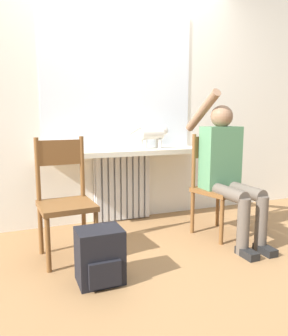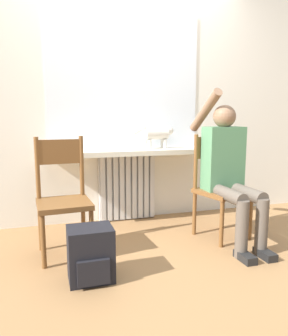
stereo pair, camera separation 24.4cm
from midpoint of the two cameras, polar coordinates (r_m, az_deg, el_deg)
The scene contains 10 objects.
ground_plane at distance 2.57m, azimuth 1.89°, elevation -16.35°, with size 12.00×12.00×0.00m, color olive.
wall_with_window at distance 3.49m, azimuth -6.41°, elevation 13.07°, with size 7.00×0.06×2.70m.
radiator at distance 3.48m, azimuth -5.78°, elevation -3.33°, with size 0.60×0.08×0.72m.
windowsill at distance 3.31m, azimuth -5.29°, elevation 2.74°, with size 1.65×0.34×0.05m.
window_glass at distance 3.46m, azimuth -6.28°, elevation 14.76°, with size 1.59×0.01×1.37m.
chair_left at distance 2.64m, azimuth -16.20°, elevation -5.11°, with size 0.43×0.43×0.94m.
chair_right at distance 3.10m, azimuth 10.36°, elevation -2.86°, with size 0.49×0.49×0.94m.
person at distance 2.97m, azimuth 11.96°, elevation 0.35°, with size 0.36×1.02×1.33m.
cat at distance 3.42m, azimuth -0.55°, elevation 6.03°, with size 0.44×0.14×0.25m.
backpack at distance 2.28m, azimuth -10.85°, elevation -14.89°, with size 0.30×0.27×0.37m.
Camera 1 is at (-1.06, -2.08, 1.10)m, focal length 35.00 mm.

